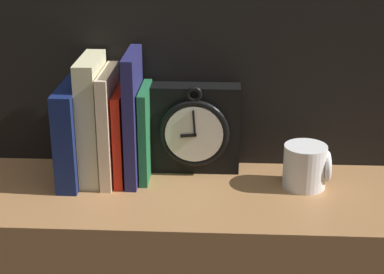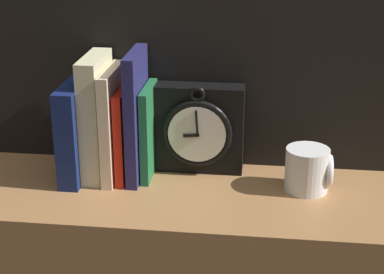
{
  "view_description": "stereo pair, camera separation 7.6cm",
  "coord_description": "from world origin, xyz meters",
  "px_view_note": "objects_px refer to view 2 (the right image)",
  "views": [
    {
      "loc": [
        0.06,
        -1.07,
        1.39
      ],
      "look_at": [
        0.0,
        0.0,
        0.97
      ],
      "focal_mm": 60.0,
      "sensor_mm": 36.0,
      "label": 1
    },
    {
      "loc": [
        0.13,
        -1.06,
        1.39
      ],
      "look_at": [
        0.0,
        0.0,
        0.97
      ],
      "focal_mm": 60.0,
      "sensor_mm": 36.0,
      "label": 2
    }
  ],
  "objects_px": {
    "clock": "(201,129)",
    "book_slot1_cream": "(97,117)",
    "book_slot0_navy": "(77,130)",
    "book_slot3_red": "(125,132)",
    "mug": "(309,170)",
    "book_slot4_navy": "(137,116)",
    "book_slot2_cream": "(113,124)",
    "book_slot5_green": "(149,131)"
  },
  "relations": [
    {
      "from": "clock",
      "to": "book_slot1_cream",
      "type": "height_order",
      "value": "book_slot1_cream"
    },
    {
      "from": "book_slot0_navy",
      "to": "book_slot3_red",
      "type": "height_order",
      "value": "book_slot0_navy"
    },
    {
      "from": "clock",
      "to": "mug",
      "type": "distance_m",
      "value": 0.22
    },
    {
      "from": "book_slot4_navy",
      "to": "mug",
      "type": "bearing_deg",
      "value": -4.41
    },
    {
      "from": "book_slot2_cream",
      "to": "mug",
      "type": "bearing_deg",
      "value": -3.38
    },
    {
      "from": "clock",
      "to": "book_slot3_red",
      "type": "height_order",
      "value": "clock"
    },
    {
      "from": "book_slot1_cream",
      "to": "book_slot2_cream",
      "type": "bearing_deg",
      "value": -6.45
    },
    {
      "from": "clock",
      "to": "book_slot5_green",
      "type": "bearing_deg",
      "value": -163.18
    },
    {
      "from": "book_slot1_cream",
      "to": "book_slot0_navy",
      "type": "bearing_deg",
      "value": -163.43
    },
    {
      "from": "book_slot3_red",
      "to": "mug",
      "type": "relative_size",
      "value": 2.06
    },
    {
      "from": "clock",
      "to": "book_slot1_cream",
      "type": "relative_size",
      "value": 0.77
    },
    {
      "from": "book_slot1_cream",
      "to": "book_slot5_green",
      "type": "bearing_deg",
      "value": 5.13
    },
    {
      "from": "book_slot1_cream",
      "to": "book_slot3_red",
      "type": "relative_size",
      "value": 1.33
    },
    {
      "from": "book_slot3_red",
      "to": "book_slot4_navy",
      "type": "distance_m",
      "value": 0.04
    },
    {
      "from": "book_slot0_navy",
      "to": "mug",
      "type": "distance_m",
      "value": 0.45
    },
    {
      "from": "book_slot5_green",
      "to": "book_slot2_cream",
      "type": "bearing_deg",
      "value": -169.39
    },
    {
      "from": "book_slot1_cream",
      "to": "book_slot5_green",
      "type": "distance_m",
      "value": 0.1
    },
    {
      "from": "clock",
      "to": "book_slot1_cream",
      "type": "distance_m",
      "value": 0.2
    },
    {
      "from": "book_slot5_green",
      "to": "book_slot1_cream",
      "type": "bearing_deg",
      "value": -174.87
    },
    {
      "from": "book_slot3_red",
      "to": "book_slot5_green",
      "type": "relative_size",
      "value": 0.99
    },
    {
      "from": "book_slot3_red",
      "to": "mug",
      "type": "xyz_separation_m",
      "value": [
        0.35,
        -0.03,
        -0.05
      ]
    },
    {
      "from": "book_slot2_cream",
      "to": "mug",
      "type": "distance_m",
      "value": 0.38
    },
    {
      "from": "book_slot0_navy",
      "to": "book_slot2_cream",
      "type": "xyz_separation_m",
      "value": [
        0.07,
        0.01,
        0.01
      ]
    },
    {
      "from": "book_slot5_green",
      "to": "mug",
      "type": "xyz_separation_m",
      "value": [
        0.31,
        -0.03,
        -0.05
      ]
    },
    {
      "from": "book_slot2_cream",
      "to": "book_slot5_green",
      "type": "height_order",
      "value": "book_slot2_cream"
    },
    {
      "from": "mug",
      "to": "book_slot3_red",
      "type": "bearing_deg",
      "value": 175.65
    },
    {
      "from": "book_slot5_green",
      "to": "book_slot0_navy",
      "type": "bearing_deg",
      "value": -171.63
    },
    {
      "from": "book_slot1_cream",
      "to": "book_slot3_red",
      "type": "distance_m",
      "value": 0.06
    },
    {
      "from": "book_slot1_cream",
      "to": "book_slot5_green",
      "type": "height_order",
      "value": "book_slot1_cream"
    },
    {
      "from": "book_slot0_navy",
      "to": "book_slot5_green",
      "type": "distance_m",
      "value": 0.14
    },
    {
      "from": "book_slot1_cream",
      "to": "mug",
      "type": "distance_m",
      "value": 0.42
    },
    {
      "from": "clock",
      "to": "book_slot2_cream",
      "type": "height_order",
      "value": "book_slot2_cream"
    },
    {
      "from": "book_slot0_navy",
      "to": "book_slot2_cream",
      "type": "distance_m",
      "value": 0.07
    },
    {
      "from": "clock",
      "to": "book_slot1_cream",
      "type": "bearing_deg",
      "value": -168.96
    },
    {
      "from": "book_slot0_navy",
      "to": "mug",
      "type": "bearing_deg",
      "value": -1.86
    },
    {
      "from": "book_slot0_navy",
      "to": "book_slot2_cream",
      "type": "relative_size",
      "value": 0.87
    },
    {
      "from": "mug",
      "to": "book_slot5_green",
      "type": "bearing_deg",
      "value": 173.53
    },
    {
      "from": "book_slot4_navy",
      "to": "book_slot5_green",
      "type": "height_order",
      "value": "book_slot4_navy"
    },
    {
      "from": "clock",
      "to": "book_slot0_navy",
      "type": "bearing_deg",
      "value": -168.05
    },
    {
      "from": "book_slot3_red",
      "to": "mug",
      "type": "height_order",
      "value": "book_slot3_red"
    },
    {
      "from": "book_slot2_cream",
      "to": "mug",
      "type": "xyz_separation_m",
      "value": [
        0.37,
        -0.02,
        -0.07
      ]
    },
    {
      "from": "book_slot2_cream",
      "to": "book_slot4_navy",
      "type": "xyz_separation_m",
      "value": [
        0.05,
        0.0,
        0.02
      ]
    }
  ]
}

